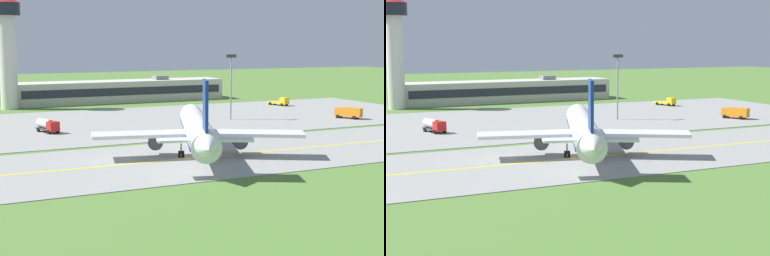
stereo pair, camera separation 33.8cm
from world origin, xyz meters
The scene contains 11 objects.
ground_plane centered at (0.00, 0.00, 0.00)m, with size 500.00×500.00×0.00m, color #517A33.
taxiway_strip centered at (0.00, 0.00, 0.05)m, with size 240.00×28.00×0.10m, color gray.
apron_pad centered at (10.00, 42.00, 0.05)m, with size 140.00×52.00×0.10m, color gray.
taxiway_centreline centered at (0.00, 0.00, 0.11)m, with size 220.00×0.60×0.01m, color yellow.
airplane_lead centered at (1.83, 1.85, 4.13)m, with size 31.39×38.09×12.70m.
service_truck_fuel centered at (51.72, 26.50, 1.53)m, with size 4.77×6.22×2.60m.
service_truck_catering centered at (52.70, 55.86, 1.18)m, with size 3.88×6.72×2.59m.
service_truck_pushback centered at (-14.83, 34.59, 1.53)m, with size 3.79×6.34×2.65m.
terminal_building centered at (16.66, 85.64, 3.10)m, with size 61.47×10.91×7.37m.
control_tower centered at (-16.03, 79.09, 17.43)m, with size 7.60×7.60×29.14m.
apron_light_mast centered at (26.48, 36.50, 9.33)m, with size 2.40×0.50×14.70m.
Camera 1 is at (-35.76, -77.59, 17.46)m, focal length 54.12 mm.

